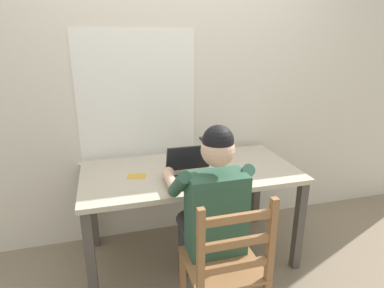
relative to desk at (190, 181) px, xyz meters
The scene contains 12 objects.
ground_plane 0.66m from the desk, ahead, with size 8.00×8.00×0.00m, color gray.
back_wall 0.79m from the desk, 90.60° to the left, with size 6.00×0.08×2.60m.
desk is the anchor object (origin of this frame).
seated_person 0.47m from the desk, 89.98° to the right, with size 0.50×0.60×1.25m.
wooden_chair 0.78m from the desk, 89.99° to the right, with size 0.42×0.42×0.94m.
laptop 0.21m from the desk, 99.01° to the right, with size 0.33×0.32×0.22m.
computer_mouse 0.34m from the desk, 44.17° to the right, with size 0.06×0.10×0.03m, color black.
coffee_mug_white 0.18m from the desk, 151.54° to the left, with size 0.12×0.09×0.10m.
coffee_mug_dark 0.36m from the desk, 38.28° to the left, with size 0.12×0.08×0.10m.
book_stack_main 0.23m from the desk, 68.87° to the left, with size 0.19×0.14×0.11m.
paper_pile_near_laptop 0.27m from the desk, 52.77° to the right, with size 0.21×0.14×0.01m, color white.
landscape_photo_print 0.41m from the desk, behind, with size 0.13×0.09×0.00m, color gold.
Camera 1 is at (-0.58, -2.15, 1.69)m, focal length 30.24 mm.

